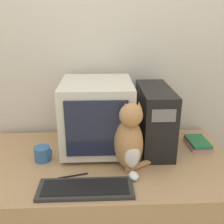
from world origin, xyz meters
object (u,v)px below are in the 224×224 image
at_px(mug, 43,154).
at_px(book_stack, 198,143).
at_px(keyboard, 86,189).
at_px(pen, 73,176).
at_px(computer_tower, 154,118).
at_px(crt_monitor, 97,115).
at_px(cat, 130,141).

bearing_deg(mug, book_stack, 7.85).
bearing_deg(keyboard, pen, 121.05).
xyz_separation_m(computer_tower, keyboard, (-0.42, -0.44, -0.19)).
relative_size(crt_monitor, computer_tower, 0.97).
bearing_deg(keyboard, cat, 39.63).
xyz_separation_m(keyboard, mug, (-0.27, 0.30, 0.03)).
distance_m(keyboard, cat, 0.34).
height_order(crt_monitor, computer_tower, crt_monitor).
height_order(pen, mug, mug).
bearing_deg(computer_tower, cat, -126.63).
bearing_deg(crt_monitor, book_stack, -0.48).
xyz_separation_m(crt_monitor, book_stack, (0.66, -0.01, -0.21)).
height_order(keyboard, mug, mug).
distance_m(computer_tower, book_stack, 0.35).
distance_m(computer_tower, pen, 0.62).
xyz_separation_m(computer_tower, book_stack, (0.30, -0.01, -0.18)).
bearing_deg(pen, cat, 13.23).
bearing_deg(book_stack, cat, -153.69).
xyz_separation_m(pen, mug, (-0.20, 0.18, 0.04)).
bearing_deg(pen, mug, 138.04).
bearing_deg(keyboard, computer_tower, 46.57).
bearing_deg(cat, pen, -175.43).
xyz_separation_m(crt_monitor, pen, (-0.13, -0.32, -0.22)).
bearing_deg(mug, keyboard, -47.91).
bearing_deg(mug, pen, -41.96).
distance_m(keyboard, pen, 0.14).
distance_m(book_stack, mug, 1.00).
bearing_deg(book_stack, pen, -158.52).
relative_size(crt_monitor, cat, 1.13).
relative_size(crt_monitor, book_stack, 2.27).
distance_m(crt_monitor, pen, 0.41).
height_order(crt_monitor, cat, crt_monitor).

